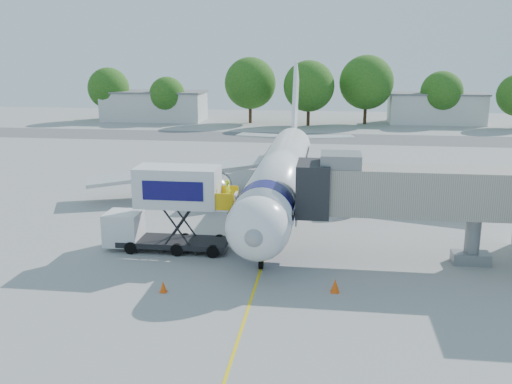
# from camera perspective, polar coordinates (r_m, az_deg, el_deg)

# --- Properties ---
(ground) EXTENTS (160.00, 160.00, 0.00)m
(ground) POSITION_cam_1_polar(r_m,az_deg,el_deg) (42.99, 2.04, -3.00)
(ground) COLOR #969693
(ground) RESTS_ON ground
(guidance_line) EXTENTS (0.15, 70.00, 0.01)m
(guidance_line) POSITION_cam_1_polar(r_m,az_deg,el_deg) (42.99, 2.04, -3.00)
(guidance_line) COLOR yellow
(guidance_line) RESTS_ON ground
(taxiway_strip) EXTENTS (120.00, 10.00, 0.01)m
(taxiway_strip) POSITION_cam_1_polar(r_m,az_deg,el_deg) (83.95, 4.77, 5.41)
(taxiway_strip) COLOR #59595B
(taxiway_strip) RESTS_ON ground
(aircraft) EXTENTS (34.17, 37.73, 11.35)m
(aircraft) POSITION_cam_1_polar(r_m,az_deg,el_deg) (46.22, 2.55, 1.99)
(aircraft) COLOR white
(aircraft) RESTS_ON ground
(jet_bridge) EXTENTS (13.90, 3.20, 6.60)m
(jet_bridge) POSITION_cam_1_polar(r_m,az_deg,el_deg) (35.16, 14.07, 0.02)
(jet_bridge) COLOR #ABA192
(jet_bridge) RESTS_ON ground
(catering_hiloader) EXTENTS (8.50, 2.44, 5.50)m
(catering_hiloader) POSITION_cam_1_polar(r_m,az_deg,el_deg) (36.72, -8.77, -1.67)
(catering_hiloader) COLOR black
(catering_hiloader) RESTS_ON ground
(ground_tug) EXTENTS (4.06, 2.97, 1.46)m
(ground_tug) POSITION_cam_1_polar(r_m,az_deg,el_deg) (26.63, 7.10, -12.49)
(ground_tug) COLOR silver
(ground_tug) RESTS_ON ground
(safety_cone_a) EXTENTS (0.48, 0.48, 0.76)m
(safety_cone_a) POSITION_cam_1_polar(r_m,az_deg,el_deg) (31.11, 7.91, -9.28)
(safety_cone_a) COLOR #EE4F0C
(safety_cone_a) RESTS_ON ground
(safety_cone_b) EXTENTS (0.40, 0.40, 0.63)m
(safety_cone_b) POSITION_cam_1_polar(r_m,az_deg,el_deg) (31.26, -9.27, -9.34)
(safety_cone_b) COLOR #EE4F0C
(safety_cone_b) RESTS_ON ground
(outbuilding_left) EXTENTS (18.40, 8.40, 5.30)m
(outbuilding_left) POSITION_cam_1_polar(r_m,az_deg,el_deg) (106.27, -10.13, 8.51)
(outbuilding_left) COLOR silver
(outbuilding_left) RESTS_ON ground
(outbuilding_right) EXTENTS (16.40, 7.40, 5.30)m
(outbuilding_right) POSITION_cam_1_polar(r_m,az_deg,el_deg) (104.99, 17.55, 8.01)
(outbuilding_right) COLOR silver
(outbuilding_right) RESTS_ON ground
(tree_a) EXTENTS (7.42, 7.42, 9.45)m
(tree_a) POSITION_cam_1_polar(r_m,az_deg,el_deg) (108.01, -14.53, 10.01)
(tree_a) COLOR #382314
(tree_a) RESTS_ON ground
(tree_b) EXTENTS (6.25, 6.25, 7.96)m
(tree_b) POSITION_cam_1_polar(r_m,az_deg,el_deg) (103.12, -8.88, 9.60)
(tree_b) COLOR #382314
(tree_b) RESTS_ON ground
(tree_c) EXTENTS (8.89, 8.89, 11.34)m
(tree_c) POSITION_cam_1_polar(r_m,az_deg,el_deg) (100.49, -0.58, 10.83)
(tree_c) COLOR #382314
(tree_c) RESTS_ON ground
(tree_d) EXTENTS (8.53, 8.53, 10.88)m
(tree_d) POSITION_cam_1_polar(r_m,az_deg,el_deg) (97.32, 5.31, 10.50)
(tree_d) COLOR #382314
(tree_d) RESTS_ON ground
(tree_e) EXTENTS (9.19, 9.19, 11.72)m
(tree_e) POSITION_cam_1_polar(r_m,az_deg,el_deg) (100.60, 10.99, 10.71)
(tree_e) COLOR #382314
(tree_e) RESTS_ON ground
(tree_f) EXTENTS (7.12, 7.12, 9.08)m
(tree_f) POSITION_cam_1_polar(r_m,az_deg,el_deg) (103.48, 18.07, 9.48)
(tree_f) COLOR #382314
(tree_f) RESTS_ON ground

